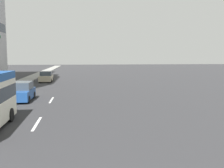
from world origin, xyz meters
TOP-DOWN VIEW (x-y plane):
  - ground_plane at (31.50, 0.00)m, footprint 198.00×198.00m
  - sidewalk_right at (31.50, 6.37)m, footprint 162.00×2.65m
  - lane_stripe_mid at (13.10, 0.00)m, footprint 3.20×0.16m
  - lane_stripe_far at (21.60, 0.00)m, footprint 3.20×0.16m
  - car_lead at (39.67, 2.67)m, footprint 4.40×1.95m
  - car_third at (21.72, 2.68)m, footprint 4.25×1.89m

SIDE VIEW (x-z plane):
  - ground_plane at x=31.50m, z-range 0.00..0.00m
  - lane_stripe_mid at x=13.10m, z-range 0.00..0.01m
  - lane_stripe_far at x=21.60m, z-range 0.00..0.01m
  - sidewalk_right at x=31.50m, z-range 0.00..0.15m
  - car_lead at x=39.67m, z-range -0.05..1.65m
  - car_third at x=21.72m, z-range -0.05..1.67m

